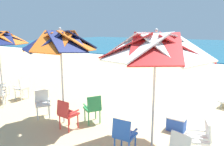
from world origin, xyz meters
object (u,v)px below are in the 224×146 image
at_px(plastic_chair_5, 67,113).
at_px(beachgoer_seated, 190,62).
at_px(plastic_chair_8, 1,84).
at_px(beach_umbrella_0, 156,47).
at_px(plastic_chair_0, 124,134).
at_px(cooler_box, 176,124).
at_px(beach_umbrella_1, 60,42).
at_px(plastic_chair_2, 201,137).
at_px(plastic_chair_4, 93,107).
at_px(plastic_chair_7, 23,87).
at_px(plastic_chair_3, 42,102).

relative_size(plastic_chair_5, beachgoer_seated, 0.94).
bearing_deg(plastic_chair_8, beach_umbrella_0, -1.99).
height_order(plastic_chair_0, beachgoer_seated, beachgoer_seated).
distance_m(plastic_chair_5, cooler_box, 3.04).
bearing_deg(cooler_box, beach_umbrella_1, -155.69).
relative_size(plastic_chair_2, plastic_chair_4, 1.00).
xyz_separation_m(plastic_chair_5, cooler_box, (2.55, 1.64, -0.30)).
xyz_separation_m(plastic_chair_0, plastic_chair_5, (-1.93, 0.17, 0.00)).
height_order(beach_umbrella_1, plastic_chair_8, beach_umbrella_1).
distance_m(plastic_chair_4, plastic_chair_7, 3.75).
height_order(beach_umbrella_1, plastic_chair_3, beach_umbrella_1).
height_order(plastic_chair_0, plastic_chair_5, same).
bearing_deg(plastic_chair_3, plastic_chair_0, -7.16).
xyz_separation_m(plastic_chair_4, plastic_chair_8, (-4.85, -0.02, 0.00)).
distance_m(beach_umbrella_1, plastic_chair_4, 2.11).
height_order(plastic_chair_0, plastic_chair_7, same).
bearing_deg(beach_umbrella_0, plastic_chair_8, 178.01).
bearing_deg(plastic_chair_5, plastic_chair_2, 10.52).
bearing_deg(plastic_chair_0, plastic_chair_8, 172.13).
relative_size(plastic_chair_0, plastic_chair_7, 1.00).
distance_m(plastic_chair_3, plastic_chair_5, 1.34).
relative_size(plastic_chair_4, plastic_chair_7, 1.00).
xyz_separation_m(plastic_chair_3, plastic_chair_8, (-3.20, 0.48, 0.00)).
bearing_deg(plastic_chair_3, plastic_chair_8, 171.42).
bearing_deg(beach_umbrella_0, beach_umbrella_1, -176.08).
xyz_separation_m(beach_umbrella_1, plastic_chair_5, (0.43, -0.30, -1.91)).
xyz_separation_m(plastic_chair_7, beachgoer_seated, (3.46, 11.88, -0.20)).
distance_m(beach_umbrella_0, plastic_chair_0, 2.04).
relative_size(plastic_chair_2, cooler_box, 1.73).
xyz_separation_m(plastic_chair_3, plastic_chair_5, (1.31, -0.24, 0.00)).
height_order(plastic_chair_4, plastic_chair_8, same).
bearing_deg(plastic_chair_8, plastic_chair_7, 12.60).
relative_size(beach_umbrella_0, plastic_chair_7, 3.21).
distance_m(cooler_box, beachgoer_seated, 11.48).
bearing_deg(plastic_chair_5, plastic_chair_3, 169.69).
bearing_deg(beach_umbrella_1, plastic_chair_5, -34.65).
relative_size(plastic_chair_0, plastic_chair_4, 1.00).
height_order(plastic_chair_4, plastic_chair_7, same).
relative_size(beach_umbrella_1, plastic_chair_3, 3.25).
height_order(beach_umbrella_0, plastic_chair_2, beach_umbrella_0).
relative_size(plastic_chair_3, cooler_box, 1.73).
bearing_deg(plastic_chair_5, beach_umbrella_0, 11.77).
bearing_deg(beach_umbrella_0, plastic_chair_3, -176.13).
height_order(plastic_chair_8, beachgoer_seated, beachgoer_seated).
bearing_deg(beach_umbrella_1, plastic_chair_0, -11.15).
relative_size(plastic_chair_0, beach_umbrella_1, 0.31).
bearing_deg(plastic_chair_4, plastic_chair_5, -114.38).
distance_m(plastic_chair_7, plastic_chair_8, 1.13).
xyz_separation_m(beach_umbrella_0, beach_umbrella_1, (-2.76, -0.19, 0.02)).
height_order(plastic_chair_0, plastic_chair_3, same).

